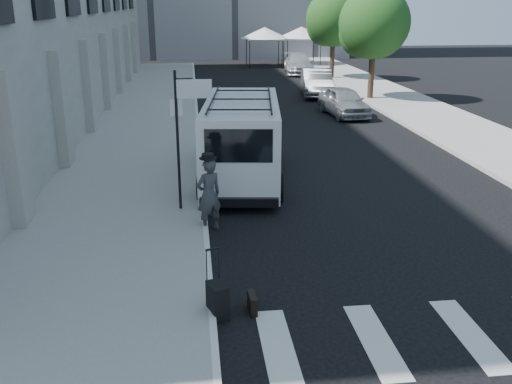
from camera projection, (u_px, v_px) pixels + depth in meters
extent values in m
plane|color=black|center=(304.00, 262.00, 11.97)|extent=(120.00, 120.00, 0.00)
cube|color=gray|center=(149.00, 117.00, 26.57)|extent=(4.50, 48.00, 0.15)
cube|color=gray|center=(394.00, 99.00, 31.75)|extent=(4.00, 56.00, 0.15)
cylinder|color=black|center=(178.00, 142.00, 14.10)|extent=(0.07, 0.07, 3.50)
cube|color=white|center=(176.00, 108.00, 13.85)|extent=(0.30, 0.03, 0.42)
cube|color=white|center=(194.00, 89.00, 13.74)|extent=(0.85, 0.06, 0.45)
cylinder|color=black|center=(371.00, 75.00, 31.18)|extent=(0.32, 0.32, 2.80)
sphere|color=#1F4917|center=(375.00, 23.00, 30.31)|extent=(3.80, 3.80, 3.80)
sphere|color=#1F4917|center=(363.00, 33.00, 31.02)|extent=(2.66, 2.66, 2.66)
cylinder|color=black|center=(332.00, 59.00, 39.66)|extent=(0.32, 0.32, 2.80)
sphere|color=#1F4917|center=(334.00, 18.00, 38.79)|extent=(3.80, 3.80, 3.80)
sphere|color=#1F4917|center=(326.00, 27.00, 39.50)|extent=(2.66, 2.66, 2.66)
cylinder|color=black|center=(250.00, 55.00, 46.39)|extent=(0.06, 0.06, 2.20)
cylinder|color=black|center=(284.00, 54.00, 46.68)|extent=(0.06, 0.06, 2.20)
cylinder|color=black|center=(246.00, 52.00, 49.02)|extent=(0.06, 0.06, 2.20)
cylinder|color=black|center=(279.00, 52.00, 49.32)|extent=(0.06, 0.06, 2.20)
cube|color=white|center=(265.00, 39.00, 47.49)|extent=(3.00, 3.00, 0.12)
cone|color=white|center=(265.00, 33.00, 47.33)|extent=(4.00, 4.00, 0.90)
cylinder|color=black|center=(287.00, 54.00, 47.20)|extent=(0.06, 0.06, 2.20)
cylinder|color=black|center=(321.00, 53.00, 47.49)|extent=(0.06, 0.06, 2.20)
cylinder|color=black|center=(282.00, 51.00, 49.84)|extent=(0.06, 0.06, 2.20)
cylinder|color=black|center=(314.00, 51.00, 50.13)|extent=(0.06, 0.06, 2.20)
cube|color=white|center=(301.00, 38.00, 48.30)|extent=(3.00, 3.00, 0.12)
cone|color=white|center=(301.00, 32.00, 48.14)|extent=(4.00, 4.00, 0.90)
imported|color=#3A3A3C|center=(209.00, 195.00, 13.37)|extent=(0.77, 0.68, 1.77)
cube|color=black|center=(252.00, 303.00, 10.00)|extent=(0.15, 0.45, 0.34)
cube|color=black|center=(218.00, 301.00, 9.78)|extent=(0.40, 0.50, 0.64)
cylinder|color=black|center=(207.00, 266.00, 9.72)|extent=(0.02, 0.02, 0.60)
cylinder|color=black|center=(219.00, 264.00, 9.81)|extent=(0.02, 0.02, 0.60)
cube|color=black|center=(212.00, 249.00, 9.67)|extent=(0.24, 0.10, 0.03)
cube|color=white|center=(242.00, 139.00, 16.99)|extent=(2.77, 5.94, 2.23)
cube|color=white|center=(244.00, 133.00, 20.12)|extent=(2.11, 1.18, 1.17)
cube|color=black|center=(239.00, 146.00, 14.13)|extent=(1.70, 0.28, 0.85)
cylinder|color=black|center=(214.00, 152.00, 19.19)|extent=(0.39, 0.84, 0.81)
cylinder|color=black|center=(274.00, 152.00, 19.18)|extent=(0.39, 0.84, 0.81)
cylinder|color=black|center=(203.00, 188.00, 15.47)|extent=(0.39, 0.84, 0.81)
cylinder|color=black|center=(277.00, 188.00, 15.46)|extent=(0.39, 0.84, 0.81)
imported|color=gray|center=(344.00, 102.00, 27.17)|extent=(1.99, 4.11, 1.35)
imported|color=#585C60|center=(317.00, 82.00, 32.93)|extent=(2.19, 4.80, 1.53)
imported|color=#ADB1B6|center=(299.00, 64.00, 43.11)|extent=(2.56, 5.21, 1.46)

